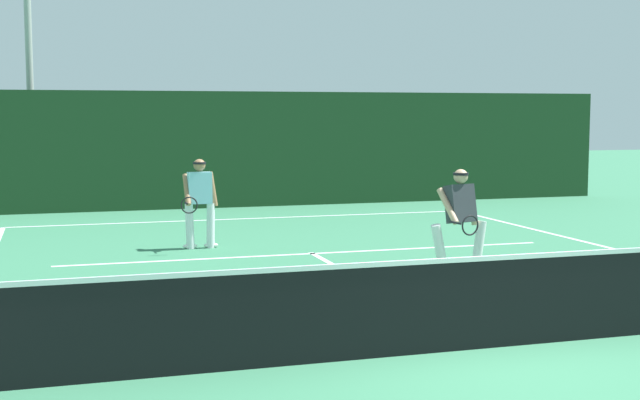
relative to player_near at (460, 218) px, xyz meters
The scene contains 10 objects.
ground_plane 4.10m from the player_near, 112.23° to the right, with size 80.00×80.00×0.00m, color #367553.
court_line_baseline_far 7.94m from the player_near, 101.08° to the left, with size 10.56×0.10×0.01m, color white.
court_line_service 3.12m from the player_near, 120.43° to the left, with size 8.61×0.10×0.01m, color white.
court_line_centre 1.82m from the player_near, 161.45° to the right, with size 0.10×6.40×0.01m, color white.
tennis_net 4.02m from the player_near, 112.23° to the right, with size 11.57×0.09×1.10m.
player_near is the anchor object (origin of this frame).
player_far 4.96m from the player_near, 131.16° to the left, with size 0.75×0.82×1.60m.
tennis_ball 3.45m from the player_near, behind, with size 0.07×0.07×0.07m, color #D1E033.
back_fence_windscreen 10.35m from the player_near, 98.44° to the left, with size 21.24×0.12×2.95m, color #1C3D20.
light_pole 14.04m from the player_near, 117.29° to the left, with size 0.55×0.44×6.67m.
Camera 1 is at (-4.21, -7.86, 2.43)m, focal length 48.74 mm.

